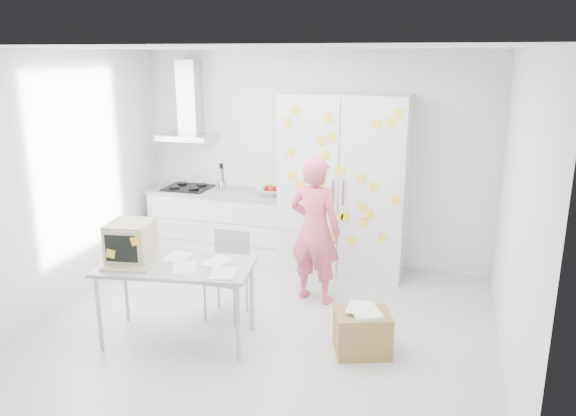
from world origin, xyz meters
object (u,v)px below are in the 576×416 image
(chair, at_px, (228,269))
(person, at_px, (315,230))
(cardboard_box, at_px, (362,332))
(desk, at_px, (147,252))

(chair, bearing_deg, person, 39.52)
(person, bearing_deg, chair, 51.78)
(person, relative_size, cardboard_box, 2.72)
(person, height_order, chair, person)
(desk, xyz_separation_m, cardboard_box, (2.00, 0.27, -0.65))
(cardboard_box, bearing_deg, desk, -172.45)
(person, relative_size, chair, 1.80)
(person, height_order, cardboard_box, person)
(desk, bearing_deg, cardboard_box, -0.94)
(desk, height_order, chair, desk)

